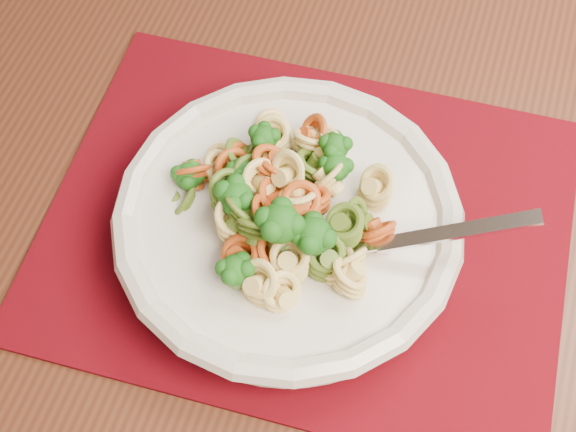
# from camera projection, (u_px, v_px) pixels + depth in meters

# --- Properties ---
(dining_table) EXTENTS (1.54, 1.02, 0.70)m
(dining_table) POSITION_uv_depth(u_px,v_px,m) (372.00, 162.00, 0.75)
(dining_table) COLOR #4A2414
(dining_table) RESTS_ON ground
(placemat) EXTENTS (0.40, 0.32, 0.00)m
(placemat) POSITION_uv_depth(u_px,v_px,m) (307.00, 226.00, 0.62)
(placemat) COLOR #56030A
(placemat) RESTS_ON dining_table
(pasta_bowl) EXTENTS (0.26, 0.26, 0.05)m
(pasta_bowl) POSITION_uv_depth(u_px,v_px,m) (288.00, 223.00, 0.59)
(pasta_bowl) COLOR beige
(pasta_bowl) RESTS_ON placemat
(pasta_broccoli_heap) EXTENTS (0.22, 0.22, 0.06)m
(pasta_broccoli_heap) POSITION_uv_depth(u_px,v_px,m) (288.00, 212.00, 0.57)
(pasta_broccoli_heap) COLOR #E9D073
(pasta_broccoli_heap) RESTS_ON pasta_bowl
(fork) EXTENTS (0.18, 0.08, 0.08)m
(fork) POSITION_uv_depth(u_px,v_px,m) (343.00, 251.00, 0.56)
(fork) COLOR silver
(fork) RESTS_ON pasta_bowl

